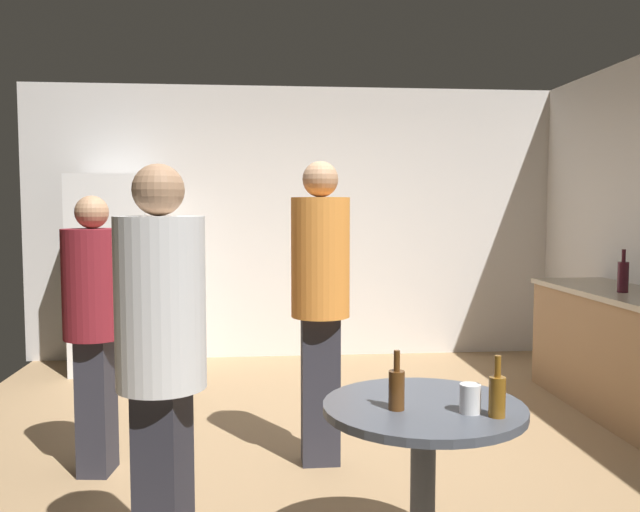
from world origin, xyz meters
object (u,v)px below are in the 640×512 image
object	(u,v)px
person_in_white_shirt	(161,348)
plastic_cup_white	(470,399)
beer_bottle_brown	(397,388)
wine_bottle_on_counter	(623,276)
person_in_maroon_shirt	(94,313)
beer_bottle_amber	(497,395)
foreground_table	(423,430)
person_in_orange_shirt	(320,288)
refrigerator	(114,273)

from	to	relation	value
person_in_white_shirt	plastic_cup_white	bearing A→B (deg)	6.88
beer_bottle_brown	person_in_white_shirt	size ratio (longest dim) A/B	0.14
wine_bottle_on_counter	person_in_maroon_shirt	distance (m)	3.58
wine_bottle_on_counter	beer_bottle_amber	xyz separation A→B (m)	(-1.71, -2.13, -0.20)
foreground_table	beer_bottle_brown	xyz separation A→B (m)	(-0.12, -0.06, 0.19)
plastic_cup_white	person_in_maroon_shirt	distance (m)	2.20
foreground_table	person_in_orange_shirt	world-z (taller)	person_in_orange_shirt
beer_bottle_brown	person_in_orange_shirt	world-z (taller)	person_in_orange_shirt
wine_bottle_on_counter	beer_bottle_amber	world-z (taller)	wine_bottle_on_counter
foreground_table	person_in_orange_shirt	bearing A→B (deg)	103.00
wine_bottle_on_counter	plastic_cup_white	bearing A→B (deg)	-130.92
person_in_white_shirt	beer_bottle_brown	bearing A→B (deg)	8.99
wine_bottle_on_counter	plastic_cup_white	xyz separation A→B (m)	(-1.80, -2.07, -0.23)
refrigerator	foreground_table	xyz separation A→B (m)	(1.99, -3.66, -0.27)
wine_bottle_on_counter	plastic_cup_white	world-z (taller)	wine_bottle_on_counter
refrigerator	wine_bottle_on_counter	xyz separation A→B (m)	(3.93, -1.72, 0.12)
beer_bottle_brown	wine_bottle_on_counter	bearing A→B (deg)	44.20
wine_bottle_on_counter	plastic_cup_white	distance (m)	2.75
refrigerator	plastic_cup_white	bearing A→B (deg)	-60.63
foreground_table	person_in_white_shirt	distance (m)	1.07
beer_bottle_brown	person_in_white_shirt	world-z (taller)	person_in_white_shirt
refrigerator	foreground_table	bearing A→B (deg)	-61.51
foreground_table	plastic_cup_white	size ratio (longest dim) A/B	7.27
refrigerator	person_in_white_shirt	size ratio (longest dim) A/B	1.08
wine_bottle_on_counter	foreground_table	bearing A→B (deg)	-134.94
beer_bottle_amber	beer_bottle_brown	bearing A→B (deg)	161.31
person_in_orange_shirt	plastic_cup_white	bearing A→B (deg)	16.99
beer_bottle_brown	person_in_orange_shirt	distance (m)	1.36
beer_bottle_amber	person_in_orange_shirt	size ratio (longest dim) A/B	0.13
foreground_table	beer_bottle_amber	world-z (taller)	beer_bottle_amber
foreground_table	plastic_cup_white	xyz separation A→B (m)	(0.15, -0.13, 0.16)
foreground_table	beer_bottle_amber	size ratio (longest dim) A/B	3.48
plastic_cup_white	person_in_orange_shirt	world-z (taller)	person_in_orange_shirt
person_in_orange_shirt	person_in_maroon_shirt	bearing A→B (deg)	-89.27
wine_bottle_on_counter	foreground_table	distance (m)	2.78
wine_bottle_on_counter	person_in_white_shirt	xyz separation A→B (m)	(-2.96, -1.94, -0.04)
wine_bottle_on_counter	person_in_white_shirt	world-z (taller)	person_in_white_shirt
person_in_white_shirt	person_in_maroon_shirt	distance (m)	1.36
person_in_white_shirt	person_in_orange_shirt	distance (m)	1.46
person_in_white_shirt	person_in_maroon_shirt	bearing A→B (deg)	127.71
foreground_table	plastic_cup_white	distance (m)	0.25
person_in_orange_shirt	beer_bottle_brown	bearing A→B (deg)	6.86
plastic_cup_white	person_in_orange_shirt	xyz separation A→B (m)	(-0.44, 1.40, 0.25)
refrigerator	plastic_cup_white	world-z (taller)	refrigerator
person_in_white_shirt	person_in_maroon_shirt	xyz separation A→B (m)	(-0.55, 1.24, -0.06)
refrigerator	person_in_white_shirt	distance (m)	3.78
refrigerator	person_in_maroon_shirt	xyz separation A→B (m)	(0.42, -2.42, 0.02)
beer_bottle_brown	person_in_orange_shirt	size ratio (longest dim) A/B	0.13
person_in_white_shirt	wine_bottle_on_counter	bearing A→B (deg)	46.80
beer_bottle_brown	person_in_maroon_shirt	distance (m)	1.95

